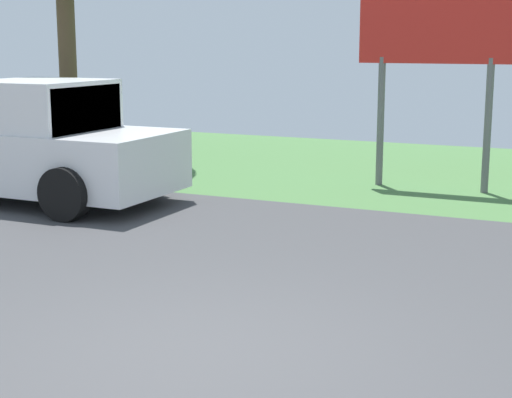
# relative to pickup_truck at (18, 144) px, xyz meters

# --- Properties ---
(ground_plane) EXTENTS (40.00, 22.00, 0.20)m
(ground_plane) POSITION_rel_pickup_truck_xyz_m (5.66, -1.59, -0.92)
(ground_plane) COLOR #424244
(pickup_truck) EXTENTS (5.20, 2.28, 1.88)m
(pickup_truck) POSITION_rel_pickup_truck_xyz_m (0.00, 0.00, 0.00)
(pickup_truck) COLOR silver
(pickup_truck) RESTS_ON ground_plane
(roadside_billboard) EXTENTS (2.60, 0.12, 3.50)m
(roadside_billboard) POSITION_rel_pickup_truck_xyz_m (5.74, 3.61, 1.68)
(roadside_billboard) COLOR slate
(roadside_billboard) RESTS_ON ground_plane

